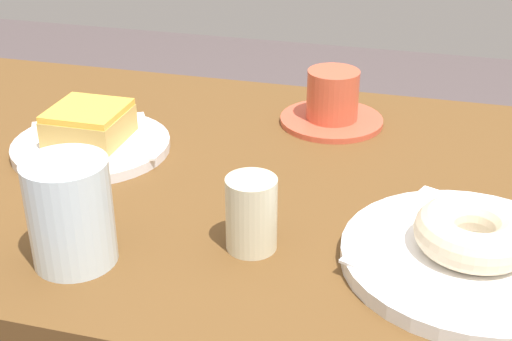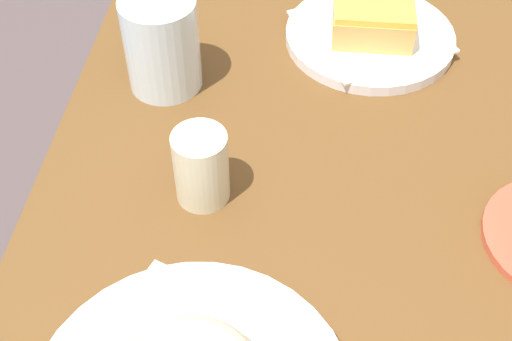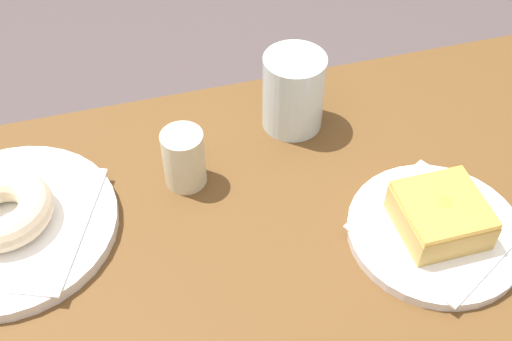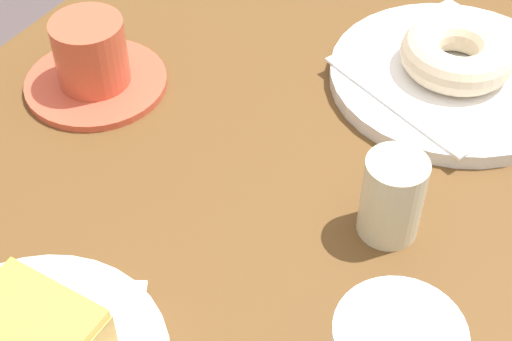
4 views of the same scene
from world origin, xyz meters
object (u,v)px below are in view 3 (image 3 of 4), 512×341
(donut_sugar_ring, at_px, (2,209))
(water_glass, at_px, (293,92))
(donut_glazed_square, at_px, (441,215))
(plate_sugar_ring, at_px, (10,226))
(plate_glazed_square, at_px, (435,232))
(sugar_jar, at_px, (184,159))

(donut_sugar_ring, bearing_deg, water_glass, 13.60)
(donut_glazed_square, bearing_deg, plate_sugar_ring, 163.58)
(plate_glazed_square, height_order, water_glass, water_glass)
(plate_sugar_ring, distance_m, donut_glazed_square, 0.47)
(plate_sugar_ring, xyz_separation_m, plate_glazed_square, (0.45, -0.13, -0.00))
(donut_glazed_square, relative_size, sugar_jar, 1.19)
(donut_glazed_square, distance_m, sugar_jar, 0.29)
(plate_glazed_square, relative_size, sugar_jar, 2.61)
(donut_sugar_ring, xyz_separation_m, plate_glazed_square, (0.45, -0.13, -0.03))
(water_glass, bearing_deg, sugar_jar, -157.35)
(donut_sugar_ring, height_order, sugar_jar, sugar_jar)
(plate_sugar_ring, distance_m, plate_glazed_square, 0.47)
(donut_sugar_ring, bearing_deg, plate_sugar_ring, 0.00)
(donut_sugar_ring, relative_size, sugar_jar, 1.46)
(plate_glazed_square, xyz_separation_m, sugar_jar, (-0.25, 0.16, 0.03))
(plate_sugar_ring, xyz_separation_m, water_glass, (0.36, 0.09, 0.04))
(plate_sugar_ring, bearing_deg, donut_sugar_ring, 0.00)
(donut_sugar_ring, distance_m, plate_glazed_square, 0.47)
(plate_sugar_ring, bearing_deg, plate_glazed_square, -16.42)
(plate_sugar_ring, distance_m, water_glass, 0.37)
(plate_sugar_ring, xyz_separation_m, sugar_jar, (0.20, 0.02, 0.03))
(plate_sugar_ring, xyz_separation_m, donut_sugar_ring, (0.00, 0.00, 0.03))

